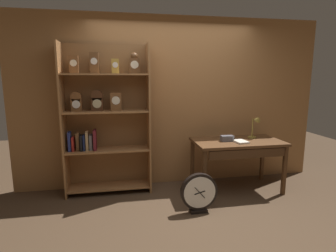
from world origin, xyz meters
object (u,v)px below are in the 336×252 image
object	(u,v)px
bookshelf	(105,118)
workbench	(238,146)
round_clock_large	(199,193)
open_repair_manual	(241,142)
desk_lamp	(256,125)
toolbox_small	(227,138)

from	to	relation	value
bookshelf	workbench	world-z (taller)	bookshelf
bookshelf	workbench	xyz separation A→B (m)	(1.92, -0.33, -0.43)
workbench	round_clock_large	xyz separation A→B (m)	(-0.76, -0.56, -0.42)
open_repair_manual	desk_lamp	bearing A→B (deg)	25.53
round_clock_large	desk_lamp	bearing A→B (deg)	32.04
bookshelf	round_clock_large	world-z (taller)	bookshelf
workbench	open_repair_manual	bearing A→B (deg)	-95.78
workbench	round_clock_large	size ratio (longest dim) A/B	2.54
workbench	toolbox_small	size ratio (longest dim) A/B	7.18
bookshelf	open_repair_manual	size ratio (longest dim) A/B	9.81
toolbox_small	open_repair_manual	world-z (taller)	toolbox_small
toolbox_small	round_clock_large	bearing A→B (deg)	-135.68
workbench	desk_lamp	bearing A→B (deg)	20.09
bookshelf	open_repair_manual	bearing A→B (deg)	-12.60
bookshelf	round_clock_large	xyz separation A→B (m)	(1.16, -0.89, -0.85)
workbench	toolbox_small	world-z (taller)	toolbox_small
workbench	round_clock_large	bearing A→B (deg)	-143.54
toolbox_small	round_clock_large	world-z (taller)	toolbox_small
bookshelf	open_repair_manual	world-z (taller)	bookshelf
bookshelf	open_repair_manual	distance (m)	1.98
bookshelf	workbench	bearing A→B (deg)	-9.66
workbench	toolbox_small	bearing A→B (deg)	174.54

